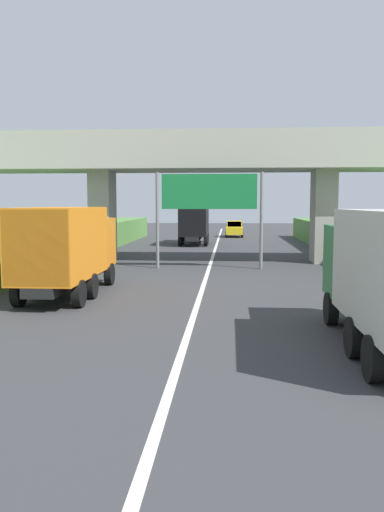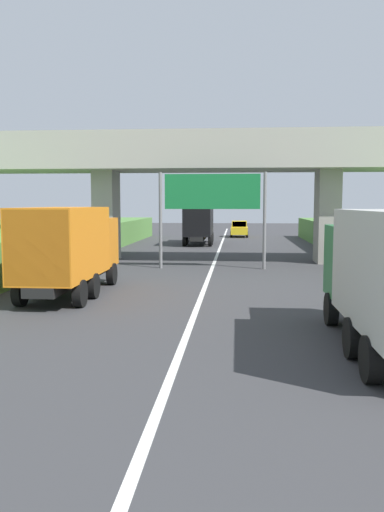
{
  "view_description": "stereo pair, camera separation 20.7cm",
  "coord_description": "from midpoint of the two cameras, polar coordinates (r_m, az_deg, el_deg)",
  "views": [
    {
      "loc": [
        1.14,
        4.43,
        3.6
      ],
      "look_at": [
        0.0,
        20.28,
        2.0
      ],
      "focal_mm": 36.99,
      "sensor_mm": 36.0,
      "label": 1
    },
    {
      "loc": [
        1.35,
        4.45,
        3.6
      ],
      "look_at": [
        0.0,
        20.28,
        2.0
      ],
      "focal_mm": 36.99,
      "sensor_mm": 36.0,
      "label": 2
    }
  ],
  "objects": [
    {
      "name": "lane_centre_stripe",
      "position": [
        25.34,
        1.26,
        -2.41
      ],
      "size": [
        0.2,
        98.99,
        0.01
      ],
      "primitive_type": "cube",
      "color": "white",
      "rests_on": "ground"
    },
    {
      "name": "overpass_bridge",
      "position": [
        32.53,
        1.94,
        9.74
      ],
      "size": [
        40.0,
        4.8,
        7.78
      ],
      "color": "#ADA89E",
      "rests_on": "ground"
    },
    {
      "name": "overhead_highway_sign",
      "position": [
        28.88,
        1.66,
        6.32
      ],
      "size": [
        5.88,
        0.18,
        5.28
      ],
      "color": "slate",
      "rests_on": "ground"
    },
    {
      "name": "truck_black",
      "position": [
        46.2,
        0.17,
        3.67
      ],
      "size": [
        2.44,
        7.3,
        3.44
      ],
      "color": "black",
      "rests_on": "ground"
    },
    {
      "name": "truck_orange",
      "position": [
        20.96,
        -13.57,
        1.03
      ],
      "size": [
        2.44,
        7.3,
        3.44
      ],
      "color": "black",
      "rests_on": "ground"
    },
    {
      "name": "car_yellow",
      "position": [
        56.6,
        4.49,
        2.94
      ],
      "size": [
        1.86,
        4.1,
        1.72
      ],
      "color": "gold",
      "rests_on": "ground"
    }
  ]
}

